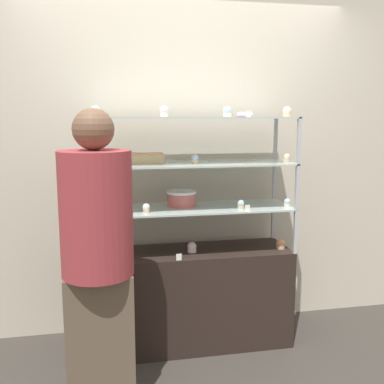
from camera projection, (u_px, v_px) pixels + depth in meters
The scene contains 28 objects.
ground_plane at pixel (192, 342), 3.32m from camera, with size 20.00×20.00×0.00m, color #38332D.
back_wall at pixel (183, 163), 3.47m from camera, with size 8.00×0.05×2.60m.
display_base at pixel (192, 297), 3.27m from camera, with size 1.41×0.44×0.71m.
display_riser_lower at pixel (192, 210), 3.16m from camera, with size 1.41×0.44×0.31m.
display_riser_middle at pixel (192, 166), 3.11m from camera, with size 1.41×0.44×0.31m.
display_riser_upper at pixel (192, 120), 3.06m from camera, with size 1.41×0.44×0.31m.
layer_cake_centerpiece at pixel (181, 198), 3.20m from camera, with size 0.21×0.21×0.11m.
sheet_cake_frosted at pixel (145, 158), 3.09m from camera, with size 0.25×0.14×0.07m.
cupcake_0 at pixel (99, 255), 3.00m from camera, with size 0.06×0.06×0.07m.
cupcake_1 at pixel (192, 247), 3.17m from camera, with size 0.06×0.06×0.07m.
cupcake_2 at pixel (280, 244), 3.25m from camera, with size 0.06×0.06×0.07m.
price_tag_0 at pixel (179, 257), 2.99m from camera, with size 0.04×0.00×0.04m.
cupcake_3 at pixel (96, 208), 2.98m from camera, with size 0.05×0.05×0.06m.
cupcake_4 at pixel (146, 208), 2.98m from camera, with size 0.05×0.05×0.06m.
cupcake_5 at pixel (241, 204), 3.11m from camera, with size 0.05×0.05×0.06m.
cupcake_6 at pixel (287, 203), 3.17m from camera, with size 0.05×0.05×0.06m.
price_tag_1 at pixel (248, 208), 3.02m from camera, with size 0.04×0.00×0.04m.
cupcake_7 at pixel (96, 161), 2.89m from camera, with size 0.05×0.05×0.07m.
cupcake_8 at pixel (195, 159), 3.04m from camera, with size 0.05×0.05×0.07m.
cupcake_9 at pixel (286, 158), 3.12m from camera, with size 0.05×0.05×0.07m.
price_tag_2 at pixel (120, 164), 2.81m from camera, with size 0.04×0.00×0.04m.
cupcake_10 at pixel (95, 111), 2.84m from camera, with size 0.06×0.06×0.07m.
cupcake_11 at pixel (164, 112), 2.90m from camera, with size 0.06×0.06×0.07m.
cupcake_12 at pixel (227, 112), 2.97m from camera, with size 0.06×0.06×0.07m.
cupcake_13 at pixel (287, 112), 3.11m from camera, with size 0.06×0.06×0.07m.
price_tag_3 at pixel (249, 113), 2.92m from camera, with size 0.04×0.00×0.04m.
donut_glazed at pixel (245, 115), 3.13m from camera, with size 0.12×0.12×0.03m.
customer_figure at pixel (98, 253), 2.47m from camera, with size 0.40×0.40×1.70m.
Camera 1 is at (-0.60, -3.04, 1.64)m, focal length 42.00 mm.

